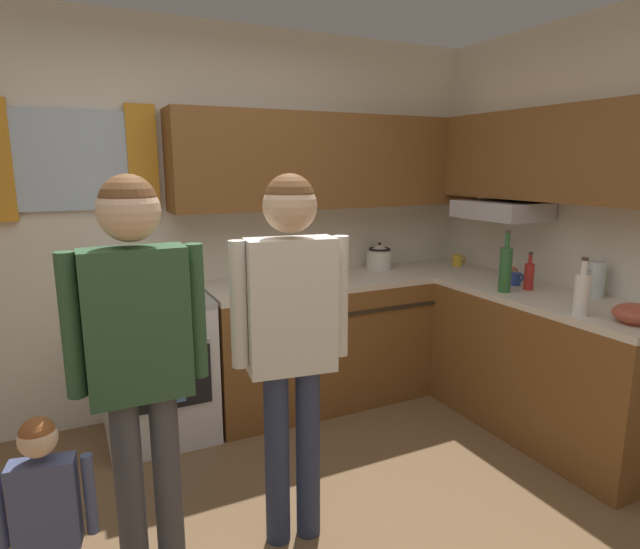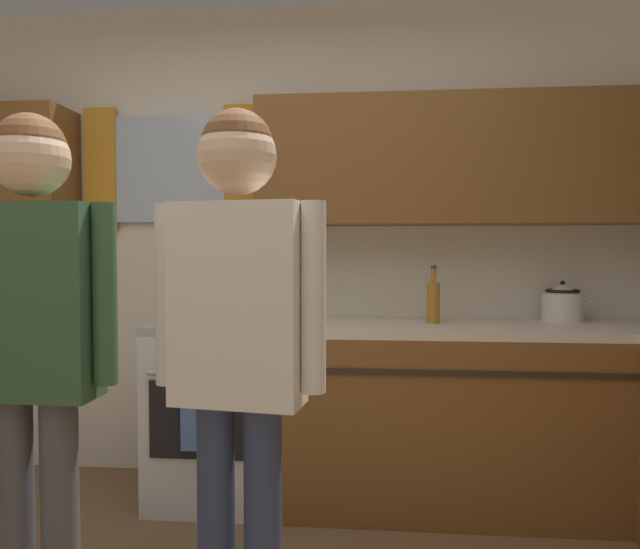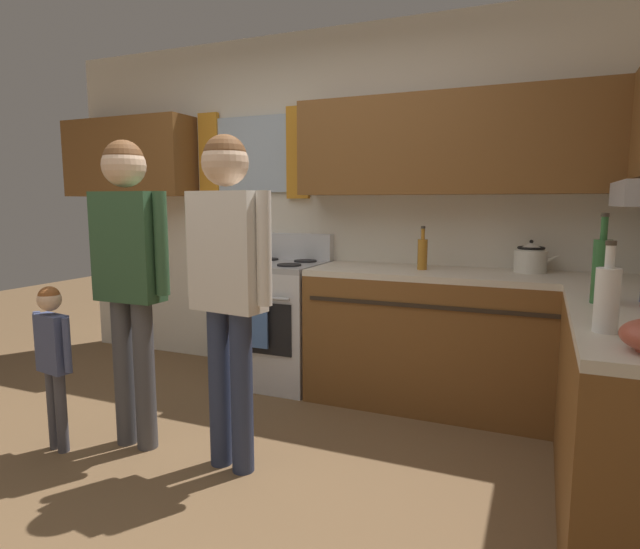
{
  "view_description": "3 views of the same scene",
  "coord_description": "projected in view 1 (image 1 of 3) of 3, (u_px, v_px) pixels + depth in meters",
  "views": [
    {
      "loc": [
        -0.67,
        -1.71,
        1.69
      ],
      "look_at": [
        0.49,
        0.67,
        1.14
      ],
      "focal_mm": 29.64,
      "sensor_mm": 36.0,
      "label": 1
    },
    {
      "loc": [
        0.55,
        -1.34,
        1.25
      ],
      "look_at": [
        0.36,
        0.71,
        1.17
      ],
      "focal_mm": 32.61,
      "sensor_mm": 36.0,
      "label": 2
    },
    {
      "loc": [
        1.56,
        -1.87,
        1.34
      ],
      "look_at": [
        0.45,
        0.75,
        0.95
      ],
      "focal_mm": 29.49,
      "sensor_mm": 36.0,
      "label": 3
    }
  ],
  "objects": [
    {
      "name": "mug_mustard_yellow",
      "position": [
        458.0,
        260.0,
        4.2
      ],
      "size": [
        0.12,
        0.08,
        0.09
      ],
      "color": "gold",
      "rests_on": "kitchen_counter_run"
    },
    {
      "name": "kitchen_counter_run",
      "position": [
        425.0,
        346.0,
        3.68
      ],
      "size": [
        2.18,
        2.11,
        0.9
      ],
      "color": "brown",
      "rests_on": "ground"
    },
    {
      "name": "cup_terracotta",
      "position": [
        510.0,
        273.0,
        3.74
      ],
      "size": [
        0.11,
        0.07,
        0.08
      ],
      "color": "#B76642",
      "rests_on": "kitchen_counter_run"
    },
    {
      "name": "stove_oven",
      "position": [
        157.0,
        364.0,
        3.3
      ],
      "size": [
        0.64,
        0.67,
        1.1
      ],
      "color": "silver",
      "rests_on": "ground"
    },
    {
      "name": "small_child",
      "position": [
        46.0,
        513.0,
        1.74
      ],
      "size": [
        0.31,
        0.12,
        0.9
      ],
      "color": "#4C4C56",
      "rests_on": "ground"
    },
    {
      "name": "bottle_oil_amber",
      "position": [
        309.0,
        265.0,
        3.66
      ],
      "size": [
        0.06,
        0.06,
        0.29
      ],
      "color": "#B27223",
      "rests_on": "kitchen_counter_run"
    },
    {
      "name": "mug_cobalt_blue",
      "position": [
        516.0,
        279.0,
        3.52
      ],
      "size": [
        0.11,
        0.07,
        0.08
      ],
      "color": "#2D479E",
      "rests_on": "kitchen_counter_run"
    },
    {
      "name": "mixing_bowl",
      "position": [
        635.0,
        314.0,
        2.67
      ],
      "size": [
        0.22,
        0.22,
        0.1
      ],
      "color": "#B24C38",
      "rests_on": "kitchen_counter_run"
    },
    {
      "name": "stovetop_kettle",
      "position": [
        380.0,
        257.0,
        4.06
      ],
      "size": [
        0.27,
        0.2,
        0.21
      ],
      "color": "silver",
      "rests_on": "kitchen_counter_run"
    },
    {
      "name": "back_wall_unit",
      "position": [
        184.0,
        201.0,
        3.46
      ],
      "size": [
        4.6,
        0.42,
        2.6
      ],
      "color": "silver",
      "rests_on": "ground"
    },
    {
      "name": "bottle_milk_white",
      "position": [
        582.0,
        293.0,
        2.8
      ],
      "size": [
        0.08,
        0.08,
        0.31
      ],
      "color": "white",
      "rests_on": "kitchen_counter_run"
    },
    {
      "name": "adult_holding_child",
      "position": [
        138.0,
        340.0,
        1.98
      ],
      "size": [
        0.51,
        0.22,
        1.66
      ],
      "color": "#4C4C51",
      "rests_on": "ground"
    },
    {
      "name": "water_pitcher",
      "position": [
        594.0,
        279.0,
        3.18
      ],
      "size": [
        0.19,
        0.11,
        0.22
      ],
      "color": "silver",
      "rests_on": "kitchen_counter_run"
    },
    {
      "name": "bottle_sauce_red",
      "position": [
        529.0,
        276.0,
        3.38
      ],
      "size": [
        0.06,
        0.06,
        0.25
      ],
      "color": "red",
      "rests_on": "kitchen_counter_run"
    },
    {
      "name": "adult_in_plaid",
      "position": [
        291.0,
        320.0,
        2.24
      ],
      "size": [
        0.51,
        0.22,
        1.66
      ],
      "color": "#2D3856",
      "rests_on": "ground"
    },
    {
      "name": "bottle_wine_green",
      "position": [
        505.0,
        268.0,
        3.31
      ],
      "size": [
        0.08,
        0.08,
        0.39
      ],
      "color": "#2D6633",
      "rests_on": "kitchen_counter_run"
    }
  ]
}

